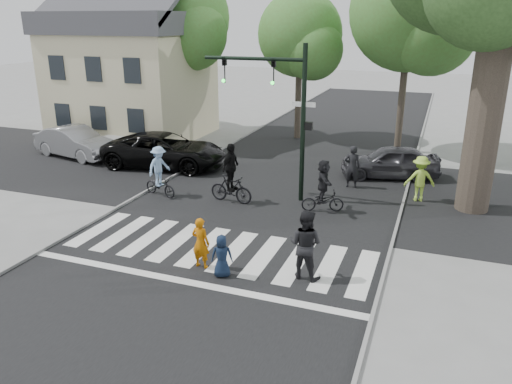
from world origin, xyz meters
TOP-DOWN VIEW (x-y plane):
  - ground at (0.00, 0.00)m, footprint 120.00×120.00m
  - road_stem at (0.00, 5.00)m, footprint 10.00×70.00m
  - road_cross at (0.00, 8.00)m, footprint 70.00×10.00m
  - curb_left at (-5.05, 5.00)m, footprint 0.10×70.00m
  - curb_right at (5.05, 5.00)m, footprint 0.10×70.00m
  - crosswalk at (0.00, 0.66)m, footprint 10.00×3.85m
  - traffic_signal at (0.35, 6.20)m, footprint 4.45×0.29m
  - bg_tree_0 at (-13.74, 16.00)m, footprint 5.46×5.20m
  - bg_tree_1 at (-8.70, 15.48)m, footprint 6.09×5.80m
  - bg_tree_2 at (-1.76, 16.62)m, footprint 5.04×4.80m
  - bg_tree_3 at (4.31, 15.27)m, footprint 6.30×6.00m
  - house at (-11.49, 13.98)m, footprint 8.40×8.10m
  - pedestrian_woman at (0.03, -0.25)m, footprint 0.59×0.41m
  - pedestrian_child at (0.82, -0.55)m, footprint 0.71×0.59m
  - pedestrian_adult at (2.97, 0.22)m, footprint 1.07×0.90m
  - cyclist_left at (-4.29, 4.74)m, footprint 1.71×1.18m
  - cyclist_mid at (-1.30, 5.04)m, footprint 1.85×1.14m
  - cyclist_right at (2.27, 5.34)m, footprint 1.66×1.53m
  - car_suv at (-6.25, 8.50)m, footprint 6.18×3.39m
  - car_silver at (-11.53, 8.49)m, footprint 5.02×2.63m
  - car_grey at (4.11, 10.54)m, footprint 4.62×2.77m
  - bystander_hivis at (5.55, 7.80)m, footprint 1.30×0.95m
  - bystander_dark at (2.77, 8.53)m, footprint 0.71×0.51m

SIDE VIEW (x-z plane):
  - ground at x=0.00m, z-range 0.00..0.00m
  - road_stem at x=0.00m, z-range 0.00..0.01m
  - road_cross at x=0.00m, z-range 0.00..0.01m
  - crosswalk at x=0.00m, z-range 0.00..0.01m
  - curb_left at x=-5.05m, z-range 0.00..0.10m
  - curb_right at x=5.05m, z-range 0.00..0.10m
  - pedestrian_child at x=0.82m, z-range 0.00..1.24m
  - car_grey at x=4.11m, z-range 0.00..1.47m
  - pedestrian_woman at x=0.03m, z-range 0.00..1.53m
  - car_silver at x=-11.53m, z-range 0.00..1.58m
  - car_suv at x=-6.25m, z-range 0.00..1.64m
  - cyclist_right at x=2.27m, z-range -0.11..1.88m
  - cyclist_left at x=-4.29m, z-range -0.14..1.92m
  - bystander_hivis at x=5.55m, z-range 0.00..1.81m
  - bystander_dark at x=2.77m, z-range 0.00..1.83m
  - cyclist_mid at x=-1.30m, z-range -0.21..2.15m
  - pedestrian_adult at x=2.97m, z-range 0.00..1.99m
  - house at x=-11.49m, z-range -0.61..8.21m
  - traffic_signal at x=0.35m, z-range 0.90..6.90m
  - bg_tree_2 at x=-1.76m, z-range 1.58..9.98m
  - bg_tree_0 at x=-13.74m, z-range 1.66..10.63m
  - bg_tree_1 at x=-8.70m, z-range 1.75..11.55m
  - bg_tree_3 at x=4.31m, z-range 1.84..12.04m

